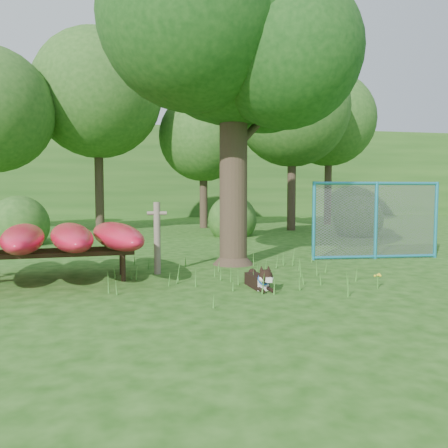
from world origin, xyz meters
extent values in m
plane|color=#1A470E|center=(0.00, 0.00, 0.00)|extent=(80.00, 80.00, 0.00)
cylinder|color=#32261B|center=(0.68, 2.63, 2.38)|extent=(0.80, 0.80, 4.77)
cone|color=#32261B|center=(0.68, 2.63, 0.24)|extent=(1.20, 1.20, 0.48)
sphere|color=#144012|center=(0.68, 2.63, 5.34)|extent=(4.58, 4.58, 4.58)
sphere|color=#144012|center=(1.69, 3.67, 4.77)|extent=(3.43, 3.43, 3.43)
sphere|color=#144012|center=(-0.31, 1.80, 4.96)|extent=(3.62, 3.62, 3.62)
sphere|color=#144012|center=(1.57, 1.76, 4.39)|extent=(3.05, 3.05, 3.05)
sphere|color=#144012|center=(-0.25, 3.38, 5.72)|extent=(3.24, 3.24, 3.24)
cylinder|color=#32261B|center=(1.21, 2.85, 3.05)|extent=(1.11, 1.04, 1.02)
cylinder|color=#32261B|center=(0.17, 2.62, 3.43)|extent=(1.13, 0.29, 0.97)
cylinder|color=#685C4E|center=(-1.02, 1.76, 0.70)|extent=(0.14, 0.14, 1.40)
cylinder|color=#685C4E|center=(-1.02, 1.76, 1.19)|extent=(0.38, 0.11, 0.08)
cylinder|color=black|center=(-1.64, 1.14, 0.25)|extent=(0.09, 0.09, 0.50)
cylinder|color=black|center=(-1.70, 1.83, 0.25)|extent=(0.09, 0.09, 0.50)
cube|color=black|center=(-2.92, 1.03, 0.51)|extent=(2.97, 0.34, 0.08)
cube|color=black|center=(-2.98, 1.72, 0.51)|extent=(2.97, 0.34, 0.08)
ellipsoid|color=red|center=(-3.35, 1.34, 0.79)|extent=(1.25, 3.05, 0.48)
ellipsoid|color=red|center=(-2.56, 1.41, 0.79)|extent=(1.34, 3.05, 0.48)
ellipsoid|color=red|center=(-1.77, 1.48, 0.79)|extent=(1.44, 3.05, 0.48)
cube|color=black|center=(0.57, 0.24, 0.10)|extent=(0.28, 0.62, 0.21)
cube|color=white|center=(0.60, -0.02, 0.09)|extent=(0.20, 0.14, 0.19)
sphere|color=black|center=(0.61, -0.17, 0.26)|extent=(0.22, 0.22, 0.22)
cube|color=white|center=(0.62, -0.28, 0.22)|extent=(0.10, 0.13, 0.08)
sphere|color=white|center=(0.55, -0.20, 0.22)|extent=(0.10, 0.10, 0.10)
sphere|color=white|center=(0.68, -0.18, 0.22)|extent=(0.10, 0.10, 0.10)
cone|color=black|center=(0.55, -0.15, 0.38)|extent=(0.09, 0.10, 0.11)
cone|color=black|center=(0.67, -0.13, 0.38)|extent=(0.10, 0.11, 0.11)
cylinder|color=black|center=(0.53, -0.16, 0.04)|extent=(0.09, 0.26, 0.06)
cylinder|color=black|center=(0.69, -0.14, 0.04)|extent=(0.09, 0.26, 0.06)
sphere|color=black|center=(0.58, 0.57, 0.19)|extent=(0.14, 0.14, 0.14)
torus|color=blue|center=(0.61, -0.11, 0.21)|extent=(0.22, 0.08, 0.22)
cylinder|color=teal|center=(2.67, 2.87, 0.93)|extent=(0.09, 0.09, 1.85)
cylinder|color=teal|center=(4.20, 2.78, 0.93)|extent=(0.09, 0.09, 1.85)
cylinder|color=teal|center=(5.74, 2.69, 0.93)|extent=(0.09, 0.09, 1.85)
cylinder|color=teal|center=(4.20, 2.78, 1.81)|extent=(3.08, 0.26, 0.07)
cylinder|color=teal|center=(4.20, 2.78, 0.05)|extent=(3.08, 0.26, 0.07)
plane|color=gray|center=(4.20, 2.78, 0.93)|extent=(3.08, 0.19, 3.08)
cylinder|color=#3D7D28|center=(2.51, -0.25, 0.11)|extent=(0.02, 0.02, 0.22)
sphere|color=yellow|center=(2.51, -0.25, 0.22)|extent=(0.04, 0.04, 0.04)
sphere|color=yellow|center=(2.55, -0.23, 0.23)|extent=(0.04, 0.04, 0.04)
sphere|color=yellow|center=(2.47, -0.23, 0.21)|extent=(0.04, 0.04, 0.04)
sphere|color=yellow|center=(2.53, -0.28, 0.22)|extent=(0.04, 0.04, 0.04)
sphere|color=yellow|center=(2.49, -0.28, 0.23)|extent=(0.04, 0.04, 0.04)
cylinder|color=#32261B|center=(-3.00, 12.00, 2.62)|extent=(0.36, 0.36, 5.25)
sphere|color=#26521A|center=(-3.00, 12.00, 5.62)|extent=(5.20, 5.20, 5.20)
cylinder|color=#32261B|center=(1.50, 13.00, 1.92)|extent=(0.36, 0.36, 3.85)
sphere|color=#26521A|center=(1.50, 13.00, 4.12)|extent=(4.00, 4.00, 4.00)
cylinder|color=#32261B|center=(5.00, 11.00, 2.38)|extent=(0.36, 0.36, 4.76)
sphere|color=#26521A|center=(5.00, 11.00, 5.10)|extent=(4.80, 4.80, 4.80)
cylinder|color=#32261B|center=(8.00, 14.00, 2.45)|extent=(0.36, 0.36, 4.90)
sphere|color=#26521A|center=(8.00, 14.00, 5.25)|extent=(4.60, 4.60, 4.60)
sphere|color=#26521A|center=(-5.00, 7.50, 0.00)|extent=(1.80, 1.80, 1.80)
sphere|color=#26521A|center=(6.50, 8.00, 0.00)|extent=(1.80, 1.80, 1.80)
sphere|color=#26521A|center=(2.00, 9.00, 0.00)|extent=(1.80, 1.80, 1.80)
cube|color=#26521A|center=(0.00, 28.00, 3.00)|extent=(80.00, 12.00, 6.00)
camera|label=1|loc=(-1.32, -6.77, 1.57)|focal=35.00mm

